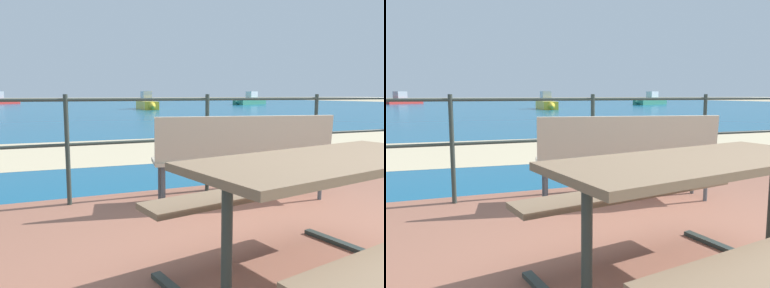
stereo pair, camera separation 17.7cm
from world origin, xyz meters
TOP-DOWN VIEW (x-y plane):
  - sea_water at (0.00, 40.00)m, footprint 90.00×90.00m
  - beach_strip at (0.00, 6.21)m, footprint 54.10×5.99m
  - picnic_table at (-0.33, 0.07)m, footprint 1.81×1.63m
  - park_bench at (0.15, 1.82)m, footprint 1.82×0.73m
  - railing_fence at (0.00, 2.36)m, footprint 5.94×0.04m
  - boat_near at (19.48, 34.86)m, footprint 5.17×3.48m
  - boat_mid at (5.86, 26.63)m, footprint 1.32×4.33m

SIDE VIEW (x-z plane):
  - sea_water at x=0.00m, z-range 0.00..0.01m
  - beach_strip at x=0.00m, z-range 0.00..0.01m
  - boat_mid at x=5.86m, z-range -0.23..1.11m
  - boat_near at x=19.48m, z-range -0.25..1.15m
  - park_bench at x=0.15m, z-range 0.14..1.02m
  - picnic_table at x=-0.33m, z-range 0.25..1.01m
  - railing_fence at x=0.00m, z-range 0.20..1.28m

